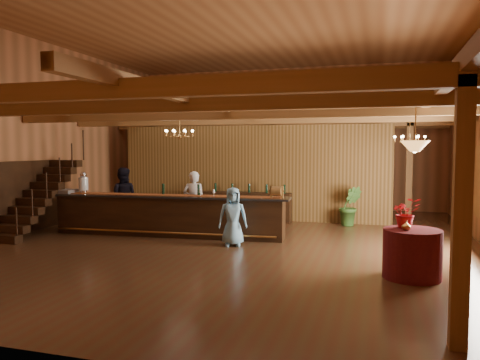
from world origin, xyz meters
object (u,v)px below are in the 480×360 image
(backbar_shelf, at_px, (241,206))
(round_table, at_px, (412,254))
(staff_second, at_px, (123,198))
(floor_plant, at_px, (350,206))
(raffle_drum, at_px, (277,191))
(chandelier_right, at_px, (410,139))
(pendant_lamp, at_px, (415,146))
(chandelier_left, at_px, (179,133))
(guest, at_px, (233,217))
(tasting_bar, at_px, (168,215))
(beverage_dispenser, at_px, (83,183))
(bartender, at_px, (194,202))

(backbar_shelf, xyz_separation_m, round_table, (4.90, -5.55, -0.01))
(staff_second, xyz_separation_m, floor_plant, (6.42, 2.28, -0.29))
(raffle_drum, xyz_separation_m, chandelier_right, (3.25, 1.78, 1.34))
(round_table, height_order, pendant_lamp, pendant_lamp)
(chandelier_left, relative_size, guest, 0.56)
(guest, bearing_deg, tasting_bar, 142.07)
(chandelier_left, xyz_separation_m, guest, (1.83, -1.02, -2.06))
(backbar_shelf, distance_m, floor_plant, 3.48)
(round_table, height_order, chandelier_left, chandelier_left)
(chandelier_right, bearing_deg, guest, -146.93)
(raffle_drum, distance_m, staff_second, 4.81)
(floor_plant, bearing_deg, staff_second, -160.46)
(floor_plant, bearing_deg, tasting_bar, -146.91)
(backbar_shelf, bearing_deg, pendant_lamp, -49.79)
(raffle_drum, height_order, round_table, raffle_drum)
(raffle_drum, height_order, floor_plant, raffle_drum)
(round_table, xyz_separation_m, guest, (-3.97, 1.75, 0.26))
(beverage_dispenser, distance_m, staff_second, 1.22)
(backbar_shelf, distance_m, round_table, 7.41)
(chandelier_right, distance_m, pendant_lamp, 4.46)
(raffle_drum, bearing_deg, floor_plant, 59.75)
(bartender, distance_m, guest, 2.14)
(beverage_dispenser, distance_m, raffle_drum, 5.50)
(pendant_lamp, height_order, guest, pendant_lamp)
(raffle_drum, xyz_separation_m, chandelier_left, (-2.72, 0.11, 1.50))
(staff_second, bearing_deg, chandelier_right, 168.71)
(bartender, relative_size, staff_second, 0.96)
(backbar_shelf, bearing_deg, guest, -77.49)
(chandelier_left, bearing_deg, round_table, -25.53)
(raffle_drum, bearing_deg, beverage_dispenser, -177.05)
(beverage_dispenser, distance_m, chandelier_left, 3.12)
(raffle_drum, distance_m, round_table, 4.16)
(pendant_lamp, distance_m, staff_second, 8.62)
(tasting_bar, distance_m, staff_second, 1.98)
(backbar_shelf, xyz_separation_m, floor_plant, (3.47, -0.04, 0.15))
(round_table, relative_size, chandelier_right, 1.29)
(staff_second, distance_m, guest, 4.15)
(pendant_lamp, relative_size, bartender, 0.52)
(beverage_dispenser, distance_m, guest, 4.70)
(pendant_lamp, xyz_separation_m, guest, (-3.97, 1.75, -1.69))
(bartender, height_order, staff_second, staff_second)
(staff_second, bearing_deg, backbar_shelf, -161.71)
(floor_plant, bearing_deg, guest, -124.13)
(round_table, relative_size, bartender, 0.60)
(tasting_bar, distance_m, chandelier_left, 2.24)
(backbar_shelf, bearing_deg, chandelier_left, -109.19)
(backbar_shelf, distance_m, pendant_lamp, 7.66)
(bartender, bearing_deg, round_table, 140.68)
(beverage_dispenser, height_order, raffle_drum, beverage_dispenser)
(backbar_shelf, xyz_separation_m, chandelier_right, (5.07, -1.10, 2.15))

